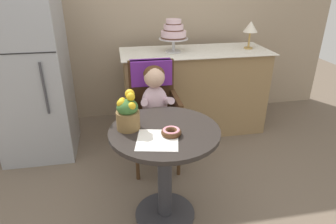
{
  "coord_description": "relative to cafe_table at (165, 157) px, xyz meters",
  "views": [
    {
      "loc": [
        -0.27,
        -1.63,
        1.62
      ],
      "look_at": [
        0.05,
        0.15,
        0.77
      ],
      "focal_mm": 31.35,
      "sensor_mm": 36.0,
      "label": 1
    }
  ],
  "objects": [
    {
      "name": "paper_napkin",
      "position": [
        -0.06,
        -0.13,
        0.21
      ],
      "size": [
        0.29,
        0.3,
        0.0
      ],
      "primitive_type": "cube",
      "rotation": [
        0.0,
        0.0,
        -0.2
      ],
      "color": "white",
      "rests_on": "cafe_table"
    },
    {
      "name": "refrigerator",
      "position": [
        -1.05,
        1.1,
        0.34
      ],
      "size": [
        0.64,
        0.63,
        1.7
      ],
      "color": "#9EA0A5",
      "rests_on": "ground"
    },
    {
      "name": "table_lamp",
      "position": [
        1.13,
        1.3,
        0.61
      ],
      "size": [
        0.15,
        0.15,
        0.28
      ],
      "color": "#B28C47",
      "rests_on": "display_counter"
    },
    {
      "name": "ground_plane",
      "position": [
        0.0,
        0.0,
        -0.51
      ],
      "size": [
        8.0,
        8.0,
        0.0
      ],
      "primitive_type": "plane",
      "color": "#6B5B4C"
    },
    {
      "name": "back_wall",
      "position": [
        0.0,
        1.85,
        0.84
      ],
      "size": [
        4.8,
        0.1,
        2.7
      ],
      "primitive_type": "cube",
      "color": "tan",
      "rests_on": "ground"
    },
    {
      "name": "display_counter",
      "position": [
        0.55,
        1.3,
        -0.05
      ],
      "size": [
        1.56,
        0.62,
        0.9
      ],
      "color": "#93754C",
      "rests_on": "ground"
    },
    {
      "name": "flower_vase",
      "position": [
        -0.23,
        0.06,
        0.32
      ],
      "size": [
        0.15,
        0.15,
        0.25
      ],
      "color": "brown",
      "rests_on": "cafe_table"
    },
    {
      "name": "tiered_cake_stand",
      "position": [
        0.31,
        1.3,
        0.59
      ],
      "size": [
        0.3,
        0.3,
        0.32
      ],
      "color": "silver",
      "rests_on": "display_counter"
    },
    {
      "name": "wicker_chair",
      "position": [
        0.02,
        0.73,
        0.13
      ],
      "size": [
        0.42,
        0.45,
        0.95
      ],
      "rotation": [
        0.0,
        0.0,
        -0.07
      ],
      "color": "#472D19",
      "rests_on": "ground"
    },
    {
      "name": "cafe_table",
      "position": [
        0.0,
        0.0,
        0.0
      ],
      "size": [
        0.72,
        0.72,
        0.72
      ],
      "color": "#282321",
      "rests_on": "ground"
    },
    {
      "name": "seated_child",
      "position": [
        0.02,
        0.58,
        0.17
      ],
      "size": [
        0.27,
        0.32,
        0.73
      ],
      "color": "silver",
      "rests_on": "ground"
    },
    {
      "name": "donut_front",
      "position": [
        0.03,
        -0.08,
        0.23
      ],
      "size": [
        0.13,
        0.13,
        0.04
      ],
      "color": "#4C2D19",
      "rests_on": "cafe_table"
    }
  ]
}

